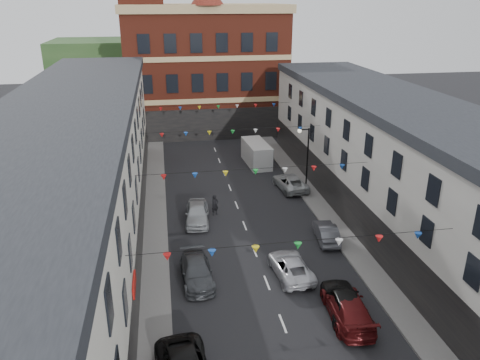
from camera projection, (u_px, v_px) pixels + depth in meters
ground at (267, 283)px, 29.33m from camera, size 160.00×160.00×0.00m
pavement_left at (155, 274)px, 30.07m from camera, size 1.80×64.00×0.15m
pavement_right at (358, 256)px, 32.20m from camera, size 1.80×64.00×0.15m
terrace_left at (62, 212)px, 26.49m from camera, size 8.40×56.00×10.70m
terrace_right at (442, 193)px, 30.30m from camera, size 8.40×56.00×9.70m
civic_building at (205, 68)px, 61.24m from camera, size 20.60×13.30×18.50m
clock_tower at (142, 14)px, 54.90m from camera, size 5.60×5.60×30.00m
distant_hill at (170, 68)px, 83.86m from camera, size 40.00×14.00×10.00m
street_lamp at (305, 151)px, 41.79m from camera, size 1.10×0.36×6.00m
car_left_d at (197, 271)px, 29.30m from camera, size 2.10×4.75×1.36m
car_left_e at (197, 213)px, 37.04m from camera, size 2.21×4.69×1.55m
car_right_c at (347, 307)px, 25.79m from camera, size 2.50×5.29×1.49m
car_right_d at (345, 302)px, 26.15m from camera, size 2.32×4.89×1.61m
car_right_e at (326, 232)px, 34.27m from camera, size 1.80×4.04×1.29m
car_right_f at (290, 182)px, 43.48m from camera, size 2.77×5.08×1.35m
moving_car at (291, 266)px, 29.95m from camera, size 2.43×4.72×1.27m
white_van at (256, 153)px, 49.90m from camera, size 2.44×5.55×2.40m
pedestrian at (215, 205)px, 38.22m from camera, size 0.75×0.64×1.74m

